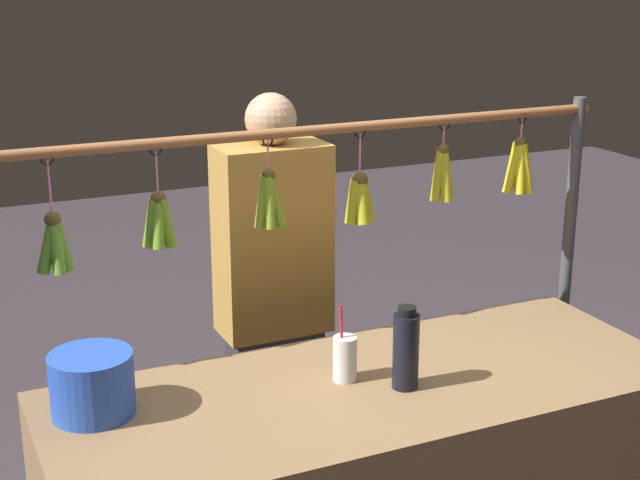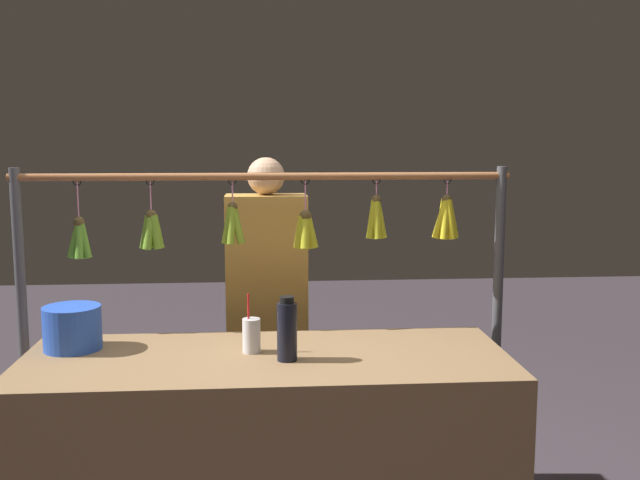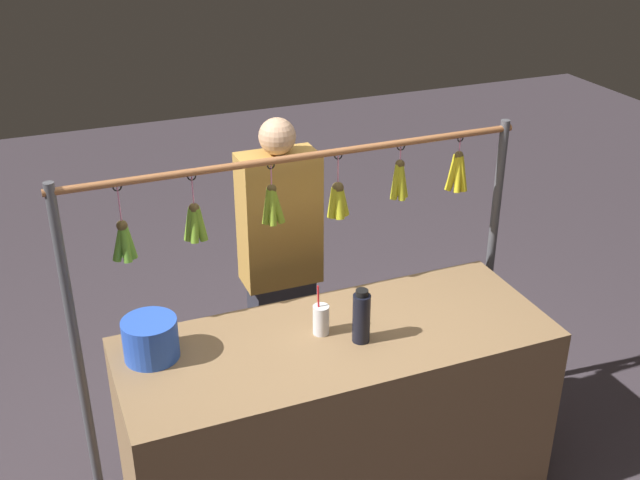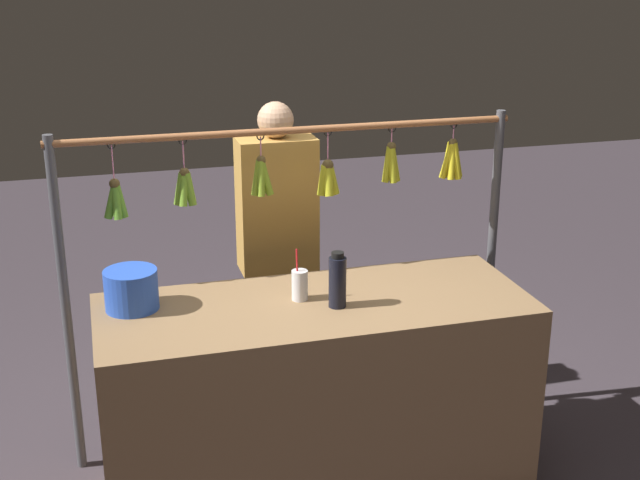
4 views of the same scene
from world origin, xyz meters
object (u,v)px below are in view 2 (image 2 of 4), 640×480
water_bottle (286,330)px  blue_bucket (72,328)px  drink_cup (251,335)px  vendor_person (267,328)px

water_bottle → blue_bucket: (0.83, -0.21, -0.03)m
drink_cup → vendor_person: bearing=-95.2°
water_bottle → blue_bucket: size_ratio=1.09×
blue_bucket → drink_cup: size_ratio=0.97×
blue_bucket → vendor_person: 0.99m
water_bottle → blue_bucket: bearing=-14.0°
drink_cup → water_bottle: bearing=139.7°
water_bottle → drink_cup: (0.13, -0.11, -0.05)m
water_bottle → drink_cup: bearing=-40.3°
water_bottle → vendor_person: vendor_person is taller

